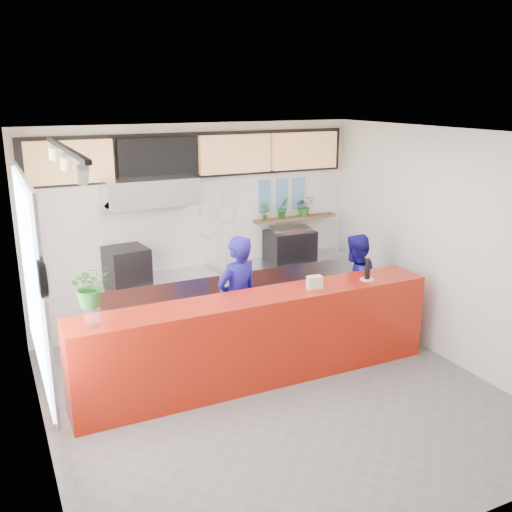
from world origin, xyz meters
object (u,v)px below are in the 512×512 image
object	(u,v)px
staff_right	(354,287)
pepper_mill	(368,269)
espresso_machine	(290,245)
staff_center	(238,300)
panini_oven	(127,265)
service_counter	(259,339)

from	to	relation	value
staff_right	pepper_mill	bearing A→B (deg)	45.06
espresso_machine	pepper_mill	world-z (taller)	pepper_mill
espresso_machine	staff_center	world-z (taller)	staff_center
panini_oven	espresso_machine	bearing A→B (deg)	-7.66
staff_center	staff_right	bearing A→B (deg)	165.22
staff_right	pepper_mill	distance (m)	0.87
staff_right	espresso_machine	bearing A→B (deg)	-93.85
service_counter	panini_oven	distance (m)	2.21
staff_center	espresso_machine	bearing A→B (deg)	-154.56
panini_oven	pepper_mill	world-z (taller)	pepper_mill
pepper_mill	panini_oven	bearing A→B (deg)	145.01
service_counter	panini_oven	world-z (taller)	panini_oven
service_counter	staff_center	distance (m)	0.67
staff_right	staff_center	bearing A→B (deg)	-21.64
panini_oven	espresso_machine	xyz separation A→B (m)	(2.55, 0.00, -0.01)
staff_center	staff_right	world-z (taller)	staff_center
service_counter	staff_right	distance (m)	1.90
espresso_machine	staff_center	bearing A→B (deg)	-139.36
espresso_machine	staff_right	xyz separation A→B (m)	(0.39, -1.20, -0.37)
espresso_machine	pepper_mill	xyz separation A→B (m)	(0.10, -1.86, 0.12)
panini_oven	espresso_machine	world-z (taller)	panini_oven
panini_oven	pepper_mill	distance (m)	3.24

